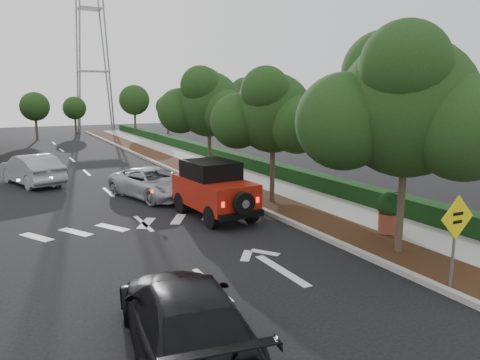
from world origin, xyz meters
TOP-DOWN VIEW (x-y plane):
  - ground at (0.00, 0.00)m, footprint 120.00×120.00m
  - curb at (4.60, 12.00)m, footprint 0.20×70.00m
  - planting_strip at (5.60, 12.00)m, footprint 1.80×70.00m
  - sidewalk at (7.50, 12.00)m, footprint 2.00×70.00m
  - hedge at (8.90, 12.00)m, footprint 0.80×70.00m
  - transmission_tower at (6.00, 48.00)m, footprint 7.00×4.00m
  - street_tree_near at (5.60, -0.50)m, footprint 3.80×3.80m
  - street_tree_mid at (5.60, 6.50)m, footprint 3.20×3.20m
  - street_tree_far at (5.60, 13.00)m, footprint 3.40×3.40m
  - red_jeep at (2.60, 5.85)m, footprint 2.07×4.16m
  - silver_suv_ahead at (1.54, 9.93)m, footprint 3.42×5.10m
  - black_suv_oncoming at (-1.64, -2.56)m, footprint 2.57×4.99m
  - silver_sedan_oncoming at (-3.01, 15.62)m, footprint 2.98×4.95m
  - speed_hump_sign at (4.80, -2.93)m, footprint 1.03×0.09m
  - terracotta_planter at (6.60, 0.93)m, footprint 0.80×0.80m

SIDE VIEW (x-z plane):
  - ground at x=0.00m, z-range 0.00..0.00m
  - transmission_tower at x=6.00m, z-range -14.00..14.00m
  - street_tree_near at x=5.60m, z-range -2.96..2.96m
  - street_tree_mid at x=5.60m, z-range -2.66..2.66m
  - street_tree_far at x=5.60m, z-range -2.81..2.81m
  - planting_strip at x=5.60m, z-range 0.00..0.12m
  - sidewalk at x=7.50m, z-range 0.00..0.12m
  - curb at x=4.60m, z-range 0.00..0.15m
  - hedge at x=8.90m, z-range 0.00..0.80m
  - silver_suv_ahead at x=1.54m, z-range 0.00..1.30m
  - black_suv_oncoming at x=-1.64m, z-range 0.00..1.39m
  - silver_sedan_oncoming at x=-3.01m, z-range 0.00..1.54m
  - terracotta_planter at x=6.60m, z-range 0.24..1.63m
  - red_jeep at x=2.60m, z-range 0.02..2.10m
  - speed_hump_sign at x=4.80m, z-range 0.42..2.61m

